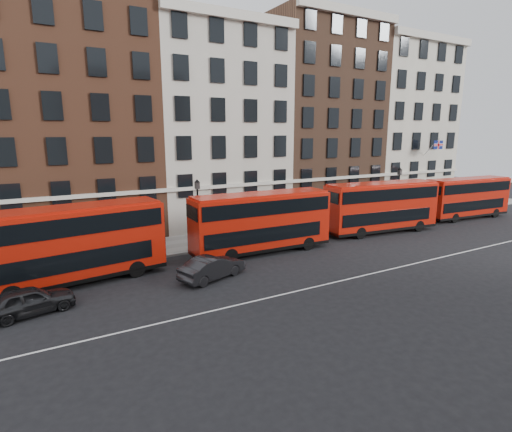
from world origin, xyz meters
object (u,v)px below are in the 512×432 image
car_front (212,267)px  bus_c (381,206)px  bus_b (261,221)px  traffic_light (460,190)px  car_rear (29,301)px  bus_d (467,197)px  bus_a (67,244)px

car_front → bus_c: bearing=-98.4°
bus_b → traffic_light: bearing=7.6°
traffic_light → bus_c: bearing=-169.2°
bus_c → car_rear: 28.10m
bus_b → car_front: (-5.42, -3.31, -1.71)m
bus_c → bus_d: size_ratio=1.07×
bus_b → car_rear: bus_b is taller
bus_a → bus_c: bearing=-7.3°
bus_a → bus_c: 25.71m
car_front → bus_d: bearing=-102.7°
bus_a → car_rear: bus_a is taller
bus_d → car_front: (-30.44, -3.31, -1.56)m
bus_b → bus_c: size_ratio=0.98×
bus_d → car_front: bus_d is taller
car_front → bus_b: bearing=-77.5°
car_front → traffic_light: 34.34m
bus_d → car_rear: bus_d is taller
bus_a → traffic_light: (41.50, 3.01, -0.07)m
bus_c → traffic_light: (15.79, 3.01, 0.00)m
bus_c → traffic_light: size_ratio=3.38×
bus_b → car_front: bearing=-147.1°
bus_a → car_rear: (-2.13, -3.42, -1.80)m
traffic_light → car_rear: bearing=-171.6°
bus_b → traffic_light: 28.45m
bus_d → car_front: 30.66m
bus_b → car_rear: (-15.34, -3.43, -1.72)m
car_front → traffic_light: (33.71, 6.32, 1.72)m
bus_c → car_front: bus_c is taller
car_front → traffic_light: size_ratio=1.34×
bus_d → bus_a: bearing=-175.2°
bus_a → bus_d: bus_a is taller
car_rear → car_front: car_front is taller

